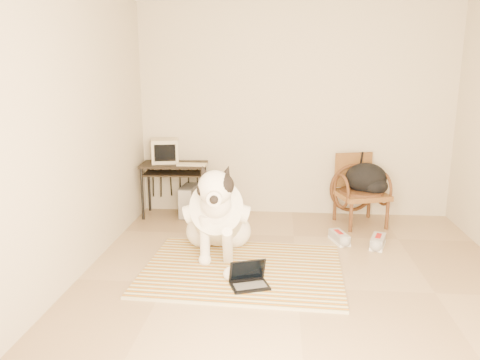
# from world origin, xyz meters

# --- Properties ---
(floor) EXTENTS (4.50, 4.50, 0.00)m
(floor) POSITION_xyz_m (0.00, 0.00, 0.00)
(floor) COLOR #9E8261
(floor) RESTS_ON ground
(wall_back) EXTENTS (4.50, 0.00, 4.50)m
(wall_back) POSITION_xyz_m (0.00, 2.25, 1.35)
(wall_back) COLOR beige
(wall_back) RESTS_ON floor
(wall_front) EXTENTS (4.50, 0.00, 4.50)m
(wall_front) POSITION_xyz_m (0.00, -2.25, 1.35)
(wall_front) COLOR beige
(wall_front) RESTS_ON floor
(wall_left) EXTENTS (0.00, 4.50, 4.50)m
(wall_left) POSITION_xyz_m (-2.00, 0.00, 1.35)
(wall_left) COLOR beige
(wall_left) RESTS_ON floor
(rug) EXTENTS (1.93, 1.51, 0.02)m
(rug) POSITION_xyz_m (-0.51, 0.32, 0.01)
(rug) COLOR #B46515
(rug) RESTS_ON floor
(dog) EXTENTS (0.69, 1.42, 1.05)m
(dog) POSITION_xyz_m (-0.80, 0.70, 0.41)
(dog) COLOR white
(dog) RESTS_ON rug
(laptop) EXTENTS (0.38, 0.33, 0.23)m
(laptop) POSITION_xyz_m (-0.43, -0.03, 0.08)
(laptop) COLOR black
(laptop) RESTS_ON rug
(computer_desk) EXTENTS (0.85, 0.50, 0.69)m
(computer_desk) POSITION_xyz_m (-1.53, 1.98, 0.60)
(computer_desk) COLOR black
(computer_desk) RESTS_ON floor
(crt_monitor) EXTENTS (0.40, 0.39, 0.30)m
(crt_monitor) POSITION_xyz_m (-1.66, 2.06, 0.84)
(crt_monitor) COLOR #BFB196
(crt_monitor) RESTS_ON computer_desk
(desk_keyboard) EXTENTS (0.37, 0.14, 0.02)m
(desk_keyboard) POSITION_xyz_m (-1.28, 1.88, 0.71)
(desk_keyboard) COLOR #BFB196
(desk_keyboard) RESTS_ON computer_desk
(pc_tower) EXTENTS (0.21, 0.44, 0.40)m
(pc_tower) POSITION_xyz_m (-1.35, 1.99, 0.20)
(pc_tower) COLOR #505053
(pc_tower) RESTS_ON floor
(rattan_chair) EXTENTS (0.70, 0.69, 0.86)m
(rattan_chair) POSITION_xyz_m (0.81, 1.86, 0.43)
(rattan_chair) COLOR brown
(rattan_chair) RESTS_ON floor
(backpack) EXTENTS (0.50, 0.44, 0.37)m
(backpack) POSITION_xyz_m (0.89, 1.85, 0.56)
(backpack) COLOR black
(backpack) RESTS_ON rattan_chair
(sneaker_left) EXTENTS (0.22, 0.35, 0.11)m
(sneaker_left) POSITION_xyz_m (0.50, 1.17, 0.05)
(sneaker_left) COLOR silver
(sneaker_left) RESTS_ON floor
(sneaker_right) EXTENTS (0.23, 0.36, 0.12)m
(sneaker_right) POSITION_xyz_m (0.90, 1.07, 0.05)
(sneaker_right) COLOR silver
(sneaker_right) RESTS_ON floor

